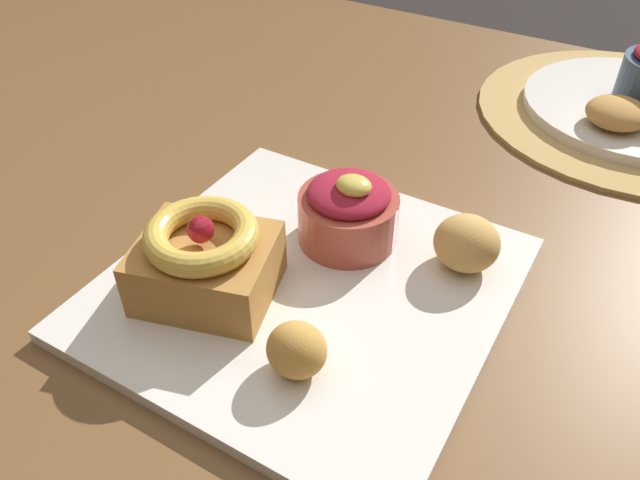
{
  "coord_description": "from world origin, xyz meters",
  "views": [
    {
      "loc": [
        0.26,
        -0.37,
        1.08
      ],
      "look_at": [
        0.08,
        -0.05,
        0.77
      ],
      "focal_mm": 34.88,
      "sensor_mm": 36.0,
      "label": 1
    }
  ],
  "objects_px": {
    "fritter_front": "(297,350)",
    "back_plate": "(636,107)",
    "front_plate": "(307,287)",
    "fritter_middle": "(467,243)",
    "berry_ramekin": "(348,211)",
    "cake_slice": "(205,260)",
    "back_pastry": "(617,113)"
  },
  "relations": [
    {
      "from": "front_plate",
      "to": "back_plate",
      "type": "relative_size",
      "value": 1.17
    },
    {
      "from": "front_plate",
      "to": "back_plate",
      "type": "xyz_separation_m",
      "value": [
        0.17,
        0.43,
        0.01
      ]
    },
    {
      "from": "front_plate",
      "to": "cake_slice",
      "type": "distance_m",
      "value": 0.08
    },
    {
      "from": "back_plate",
      "to": "back_pastry",
      "type": "bearing_deg",
      "value": -101.53
    },
    {
      "from": "berry_ramekin",
      "to": "back_plate",
      "type": "relative_size",
      "value": 0.33
    },
    {
      "from": "front_plate",
      "to": "fritter_front",
      "type": "height_order",
      "value": "fritter_front"
    },
    {
      "from": "fritter_front",
      "to": "back_plate",
      "type": "bearing_deg",
      "value": 75.3
    },
    {
      "from": "cake_slice",
      "to": "fritter_middle",
      "type": "relative_size",
      "value": 2.25
    },
    {
      "from": "front_plate",
      "to": "fritter_middle",
      "type": "distance_m",
      "value": 0.13
    },
    {
      "from": "back_pastry",
      "to": "cake_slice",
      "type": "bearing_deg",
      "value": -117.73
    },
    {
      "from": "berry_ramekin",
      "to": "fritter_middle",
      "type": "height_order",
      "value": "berry_ramekin"
    },
    {
      "from": "fritter_middle",
      "to": "back_plate",
      "type": "distance_m",
      "value": 0.36
    },
    {
      "from": "back_pastry",
      "to": "fritter_front",
      "type": "bearing_deg",
      "value": -105.17
    },
    {
      "from": "cake_slice",
      "to": "berry_ramekin",
      "type": "bearing_deg",
      "value": 61.07
    },
    {
      "from": "cake_slice",
      "to": "back_pastry",
      "type": "bearing_deg",
      "value": 62.27
    },
    {
      "from": "front_plate",
      "to": "berry_ramekin",
      "type": "distance_m",
      "value": 0.07
    },
    {
      "from": "berry_ramekin",
      "to": "fritter_front",
      "type": "xyz_separation_m",
      "value": [
        0.04,
        -0.14,
        -0.01
      ]
    },
    {
      "from": "fritter_front",
      "to": "fritter_middle",
      "type": "bearing_deg",
      "value": 69.44
    },
    {
      "from": "front_plate",
      "to": "fritter_middle",
      "type": "height_order",
      "value": "fritter_middle"
    },
    {
      "from": "fritter_middle",
      "to": "back_plate",
      "type": "relative_size",
      "value": 0.21
    },
    {
      "from": "berry_ramekin",
      "to": "back_plate",
      "type": "bearing_deg",
      "value": 65.33
    },
    {
      "from": "back_plate",
      "to": "fritter_front",
      "type": "bearing_deg",
      "value": -104.7
    },
    {
      "from": "front_plate",
      "to": "back_plate",
      "type": "height_order",
      "value": "back_plate"
    },
    {
      "from": "front_plate",
      "to": "back_pastry",
      "type": "height_order",
      "value": "back_pastry"
    },
    {
      "from": "fritter_front",
      "to": "back_pastry",
      "type": "bearing_deg",
      "value": 74.83
    },
    {
      "from": "cake_slice",
      "to": "fritter_front",
      "type": "relative_size",
      "value": 2.86
    },
    {
      "from": "front_plate",
      "to": "fritter_middle",
      "type": "xyz_separation_m",
      "value": [
        0.1,
        0.08,
        0.03
      ]
    },
    {
      "from": "fritter_front",
      "to": "fritter_middle",
      "type": "relative_size",
      "value": 0.79
    },
    {
      "from": "cake_slice",
      "to": "berry_ramekin",
      "type": "distance_m",
      "value": 0.12
    },
    {
      "from": "cake_slice",
      "to": "back_plate",
      "type": "height_order",
      "value": "cake_slice"
    },
    {
      "from": "front_plate",
      "to": "back_pastry",
      "type": "xyz_separation_m",
      "value": [
        0.16,
        0.37,
        0.03
      ]
    },
    {
      "from": "fritter_middle",
      "to": "back_pastry",
      "type": "height_order",
      "value": "fritter_middle"
    }
  ]
}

